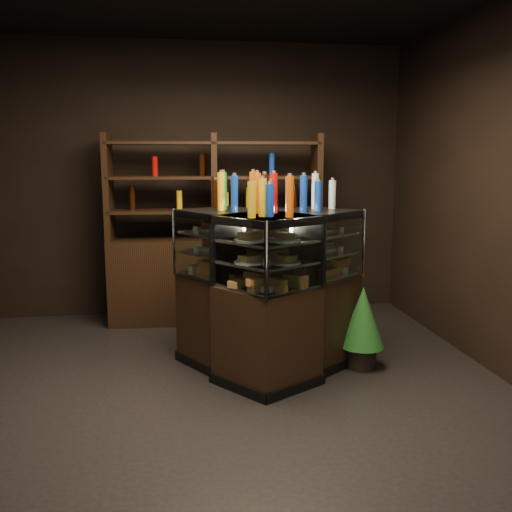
{
  "coord_description": "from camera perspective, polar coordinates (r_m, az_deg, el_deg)",
  "views": [
    {
      "loc": [
        -0.09,
        -3.94,
        1.76
      ],
      "look_at": [
        0.54,
        0.37,
        1.0
      ],
      "focal_mm": 40.0,
      "sensor_mm": 36.0,
      "label": 1
    }
  ],
  "objects": [
    {
      "name": "ground",
      "position": [
        4.32,
        -6.63,
        -14.24
      ],
      "size": [
        5.0,
        5.0,
        0.0
      ],
      "primitive_type": "plane",
      "color": "black",
      "rests_on": "ground"
    },
    {
      "name": "room_shell",
      "position": [
        3.95,
        -7.2,
        12.42
      ],
      "size": [
        5.02,
        5.02,
        3.01
      ],
      "color": "black",
      "rests_on": "ground"
    },
    {
      "name": "display_case",
      "position": [
        4.69,
        1.16,
        -6.34
      ],
      "size": [
        1.61,
        1.36,
        1.34
      ],
      "rotation": [
        0.0,
        0.0,
        -0.18
      ],
      "color": "black",
      "rests_on": "ground"
    },
    {
      "name": "food_display",
      "position": [
        4.56,
        1.18,
        0.29
      ],
      "size": [
        1.24,
        1.05,
        0.42
      ],
      "color": "#CC8D49",
      "rests_on": "display_case"
    },
    {
      "name": "bottles_top",
      "position": [
        4.51,
        1.2,
        6.16
      ],
      "size": [
        1.07,
        0.91,
        0.3
      ],
      "color": "#D8590A",
      "rests_on": "display_case"
    },
    {
      "name": "potted_conifer",
      "position": [
        4.87,
        10.63,
        -5.89
      ],
      "size": [
        0.37,
        0.37,
        0.79
      ],
      "rotation": [
        0.0,
        0.0,
        -0.02
      ],
      "color": "black",
      "rests_on": "ground"
    },
    {
      "name": "back_shelving",
      "position": [
        6.12,
        -4.11,
        -0.96
      ],
      "size": [
        2.26,
        0.54,
        2.0
      ],
      "rotation": [
        0.0,
        0.0,
        -0.05
      ],
      "color": "black",
      "rests_on": "ground"
    }
  ]
}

